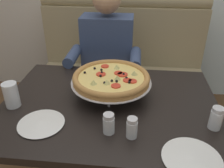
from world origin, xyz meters
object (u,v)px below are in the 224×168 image
diner_main (106,59)px  plate_near_right (192,157)px  booth_bench (121,79)px  shaker_parmesan (109,125)px  pizza (111,78)px  plate_near_left (41,122)px  drinking_glass (12,96)px  shaker_oregano (132,129)px  shaker_pepper_flakes (216,120)px  dining_table (110,116)px  patio_chair (211,33)px

diner_main → plate_near_right: size_ratio=5.34×
booth_bench → shaker_parmesan: (0.02, -1.14, 0.38)m
booth_bench → pizza: bearing=-90.2°
booth_bench → plate_near_right: bearing=-73.7°
diner_main → shaker_parmesan: size_ratio=12.87×
plate_near_left → drinking_glass: size_ratio=1.65×
booth_bench → diner_main: (-0.10, -0.27, 0.31)m
shaker_oregano → plate_near_right: bearing=-23.7°
shaker_oregano → drinking_glass: drinking_glass is taller
shaker_pepper_flakes → shaker_oregano: (-0.38, -0.10, -0.00)m
booth_bench → dining_table: (0.00, -0.90, 0.24)m
pizza → shaker_oregano: pizza is taller
pizza → drinking_glass: pizza is taller
shaker_pepper_flakes → plate_near_left: 0.81m
diner_main → shaker_oregano: bearing=-75.5°
plate_near_right → booth_bench: bearing=106.3°
shaker_pepper_flakes → pizza: bearing=155.3°
shaker_pepper_flakes → drinking_glass: bearing=175.9°
dining_table → shaker_pepper_flakes: shaker_pepper_flakes is taller
dining_table → diner_main: diner_main is taller
dining_table → diner_main: bearing=99.2°
patio_chair → drinking_glass: bearing=-126.6°
plate_near_right → drinking_glass: size_ratio=1.77×
booth_bench → plate_near_left: booth_bench is taller
diner_main → shaker_pepper_flakes: (0.61, -0.79, 0.07)m
patio_chair → booth_bench: bearing=-133.3°
dining_table → shaker_oregano: 0.32m
drinking_glass → pizza: bearing=17.9°
shaker_oregano → plate_near_left: bearing=174.7°
diner_main → pizza: bearing=-79.8°
booth_bench → shaker_oregano: size_ratio=15.08×
shaker_oregano → shaker_parmesan: bearing=169.9°
shaker_oregano → plate_near_left: size_ratio=0.45×
dining_table → plate_near_right: bearing=-44.3°
pizza → shaker_oregano: 0.37m
booth_bench → drinking_glass: booth_bench is taller
shaker_parmesan → pizza: bearing=94.8°
shaker_parmesan → drinking_glass: 0.55m
diner_main → plate_near_left: size_ratio=5.75×
shaker_parmesan → plate_near_right: size_ratio=0.42×
drinking_glass → plate_near_left: bearing=-33.5°
diner_main → shaker_parmesan: diner_main is taller
booth_bench → patio_chair: (1.08, 1.14, 0.13)m
shaker_oregano → plate_near_left: (-0.43, 0.04, -0.03)m
booth_bench → pizza: 0.93m
diner_main → plate_near_left: 0.87m
dining_table → drinking_glass: size_ratio=8.66×
patio_chair → plate_near_right: bearing=-106.4°
booth_bench → plate_near_right: size_ratio=6.32×
pizza → plate_near_right: pizza is taller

